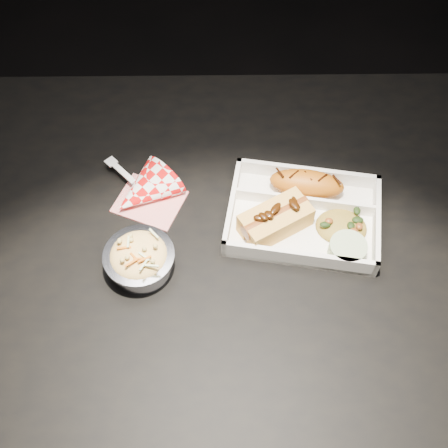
{
  "coord_description": "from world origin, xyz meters",
  "views": [
    {
      "loc": [
        -0.01,
        -0.49,
        1.55
      ],
      "look_at": [
        -0.0,
        -0.01,
        0.81
      ],
      "focal_mm": 45.0,
      "sensor_mm": 36.0,
      "label": 1
    }
  ],
  "objects_px": {
    "hotdog": "(276,219)",
    "foil_coleslaw_cup": "(139,258)",
    "fried_pastry": "(307,184)",
    "food_tray": "(303,217)",
    "napkin_fork": "(143,192)",
    "dining_table": "(227,266)"
  },
  "relations": [
    {
      "from": "food_tray",
      "to": "fried_pastry",
      "type": "distance_m",
      "value": 0.06
    },
    {
      "from": "fried_pastry",
      "to": "foil_coleslaw_cup",
      "type": "distance_m",
      "value": 0.31
    },
    {
      "from": "dining_table",
      "to": "fried_pastry",
      "type": "relative_size",
      "value": 9.33
    },
    {
      "from": "food_tray",
      "to": "foil_coleslaw_cup",
      "type": "xyz_separation_m",
      "value": [
        -0.27,
        -0.09,
        0.02
      ]
    },
    {
      "from": "food_tray",
      "to": "hotdog",
      "type": "distance_m",
      "value": 0.06
    },
    {
      "from": "food_tray",
      "to": "dining_table",
      "type": "bearing_deg",
      "value": -153.91
    },
    {
      "from": "foil_coleslaw_cup",
      "to": "fried_pastry",
      "type": "bearing_deg",
      "value": 27.54
    },
    {
      "from": "food_tray",
      "to": "fried_pastry",
      "type": "xyz_separation_m",
      "value": [
        0.01,
        0.05,
        0.02
      ]
    },
    {
      "from": "dining_table",
      "to": "napkin_fork",
      "type": "bearing_deg",
      "value": 148.45
    },
    {
      "from": "hotdog",
      "to": "food_tray",
      "type": "bearing_deg",
      "value": -9.25
    },
    {
      "from": "napkin_fork",
      "to": "foil_coleslaw_cup",
      "type": "bearing_deg",
      "value": -41.36
    },
    {
      "from": "food_tray",
      "to": "hotdog",
      "type": "bearing_deg",
      "value": -149.23
    },
    {
      "from": "hotdog",
      "to": "foil_coleslaw_cup",
      "type": "bearing_deg",
      "value": 167.75
    },
    {
      "from": "food_tray",
      "to": "napkin_fork",
      "type": "bearing_deg",
      "value": 179.31
    },
    {
      "from": "fried_pastry",
      "to": "napkin_fork",
      "type": "xyz_separation_m",
      "value": [
        -0.28,
        -0.0,
        -0.01
      ]
    },
    {
      "from": "food_tray",
      "to": "fried_pastry",
      "type": "height_order",
      "value": "fried_pastry"
    },
    {
      "from": "foil_coleslaw_cup",
      "to": "dining_table",
      "type": "bearing_deg",
      "value": 20.61
    },
    {
      "from": "fried_pastry",
      "to": "foil_coleslaw_cup",
      "type": "height_order",
      "value": "foil_coleslaw_cup"
    },
    {
      "from": "food_tray",
      "to": "foil_coleslaw_cup",
      "type": "distance_m",
      "value": 0.28
    },
    {
      "from": "food_tray",
      "to": "fried_pastry",
      "type": "relative_size",
      "value": 2.15
    },
    {
      "from": "dining_table",
      "to": "fried_pastry",
      "type": "height_order",
      "value": "fried_pastry"
    },
    {
      "from": "food_tray",
      "to": "foil_coleslaw_cup",
      "type": "bearing_deg",
      "value": -151.68
    }
  ]
}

